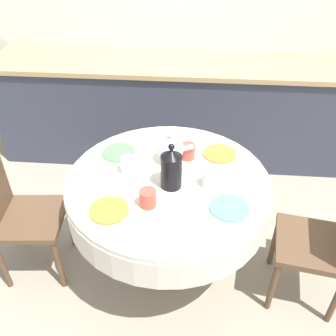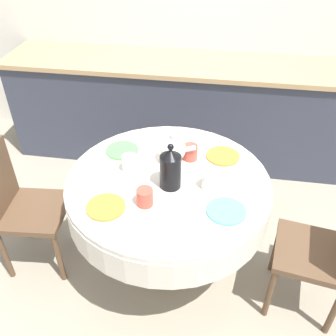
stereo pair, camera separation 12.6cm
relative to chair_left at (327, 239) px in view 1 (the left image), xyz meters
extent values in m
plane|color=#9E937F|center=(-0.92, 0.16, -0.49)|extent=(12.00, 12.00, 0.00)
cube|color=silver|center=(-0.92, 1.85, 0.81)|extent=(7.00, 0.05, 2.60)
cube|color=#383D4C|center=(-0.92, 1.52, -0.06)|extent=(3.20, 0.60, 0.87)
cube|color=tan|center=(-0.92, 1.52, 0.40)|extent=(3.24, 0.64, 0.04)
cylinder|color=brown|center=(-0.92, 0.16, -0.47)|extent=(0.44, 0.44, 0.04)
cylinder|color=brown|center=(-0.92, 0.16, -0.21)|extent=(0.11, 0.11, 0.50)
cylinder|color=silver|center=(-0.92, 0.16, 0.13)|extent=(1.18, 1.18, 0.18)
cylinder|color=silver|center=(-0.92, 0.16, 0.24)|extent=(1.17, 1.17, 0.03)
cube|color=brown|center=(-0.07, 0.01, -0.06)|extent=(0.46, 0.46, 0.04)
cylinder|color=brown|center=(-0.28, -0.13, -0.29)|extent=(0.04, 0.04, 0.41)
cylinder|color=brown|center=(-0.22, 0.22, -0.29)|extent=(0.04, 0.04, 0.41)
cylinder|color=brown|center=(0.07, -0.19, -0.29)|extent=(0.04, 0.04, 0.41)
cylinder|color=brown|center=(0.13, 0.16, -0.29)|extent=(0.04, 0.04, 0.41)
cube|color=brown|center=(-1.77, 0.08, -0.06)|extent=(0.43, 0.43, 0.04)
cylinder|color=brown|center=(-1.61, 0.27, -0.29)|extent=(0.04, 0.04, 0.41)
cylinder|color=brown|center=(-1.58, -0.08, -0.29)|extent=(0.04, 0.04, 0.41)
cylinder|color=brown|center=(-1.96, 0.24, -0.29)|extent=(0.04, 0.04, 0.41)
cylinder|color=brown|center=(-1.93, -0.11, -0.29)|extent=(0.04, 0.04, 0.41)
cylinder|color=orange|center=(-1.20, -0.13, 0.26)|extent=(0.21, 0.21, 0.01)
cylinder|color=#CC4C3D|center=(-1.00, -0.07, 0.30)|extent=(0.09, 0.09, 0.10)
cylinder|color=#60BCB7|center=(-0.58, -0.06, 0.26)|extent=(0.21, 0.21, 0.01)
cylinder|color=white|center=(-0.68, 0.12, 0.30)|extent=(0.09, 0.09, 0.10)
cylinder|color=#5BA85B|center=(-1.25, 0.39, 0.26)|extent=(0.21, 0.21, 0.01)
cylinder|color=white|center=(-1.15, 0.21, 0.30)|extent=(0.09, 0.09, 0.10)
cylinder|color=orange|center=(-0.62, 0.42, 0.26)|extent=(0.21, 0.21, 0.01)
cylinder|color=#CC4C3D|center=(-0.81, 0.37, 0.30)|extent=(0.09, 0.09, 0.10)
cylinder|color=black|center=(-0.90, 0.10, 0.35)|extent=(0.12, 0.12, 0.20)
cone|color=black|center=(-0.90, 0.10, 0.47)|extent=(0.11, 0.11, 0.05)
sphere|color=black|center=(-0.90, 0.10, 0.51)|extent=(0.04, 0.04, 0.04)
cylinder|color=white|center=(-0.92, 0.33, 0.26)|extent=(0.09, 0.09, 0.01)
sphere|color=white|center=(-0.92, 0.33, 0.34)|extent=(0.16, 0.16, 0.16)
cylinder|color=white|center=(-0.83, 0.33, 0.35)|extent=(0.09, 0.03, 0.06)
sphere|color=white|center=(-0.92, 0.33, 0.44)|extent=(0.04, 0.04, 0.04)
camera|label=1|loc=(-0.78, -1.51, 1.60)|focal=40.00mm
camera|label=2|loc=(-0.66, -1.49, 1.60)|focal=40.00mm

